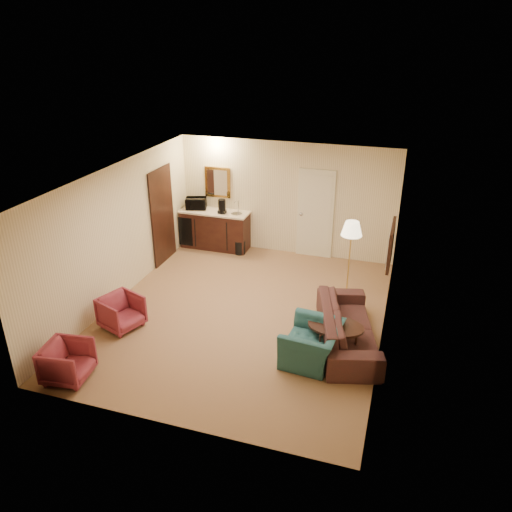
# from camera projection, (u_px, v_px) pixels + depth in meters

# --- Properties ---
(ground) EXTENTS (6.00, 6.00, 0.00)m
(ground) POSITION_uv_depth(u_px,v_px,m) (244.00, 314.00, 9.27)
(ground) COLOR olive
(ground) RESTS_ON ground
(room_walls) EXTENTS (5.02, 6.01, 2.61)m
(room_walls) POSITION_uv_depth(u_px,v_px,m) (251.00, 213.00, 9.25)
(room_walls) COLOR beige
(room_walls) RESTS_ON ground
(wetbar_cabinet) EXTENTS (1.64, 0.58, 0.92)m
(wetbar_cabinet) POSITION_uv_depth(u_px,v_px,m) (215.00, 229.00, 11.89)
(wetbar_cabinet) COLOR #32180F
(wetbar_cabinet) RESTS_ON ground
(sofa) EXTENTS (1.20, 2.30, 0.86)m
(sofa) POSITION_uv_depth(u_px,v_px,m) (348.00, 321.00, 8.24)
(sofa) COLOR black
(sofa) RESTS_ON ground
(teal_armchair) EXTENTS (0.71, 1.02, 0.84)m
(teal_armchair) POSITION_uv_depth(u_px,v_px,m) (312.00, 338.00, 7.80)
(teal_armchair) COLOR #215454
(teal_armchair) RESTS_ON ground
(rose_chair_near) EXTENTS (0.78, 0.81, 0.66)m
(rose_chair_near) POSITION_uv_depth(u_px,v_px,m) (121.00, 311.00, 8.73)
(rose_chair_near) COLOR maroon
(rose_chair_near) RESTS_ON ground
(rose_chair_far) EXTENTS (0.68, 0.71, 0.66)m
(rose_chair_far) POSITION_uv_depth(u_px,v_px,m) (67.00, 360.00, 7.42)
(rose_chair_far) COLOR maroon
(rose_chair_far) RESTS_ON ground
(coffee_table) EXTENTS (1.07, 0.92, 0.52)m
(coffee_table) POSITION_uv_depth(u_px,v_px,m) (335.00, 339.00, 8.06)
(coffee_table) COLOR black
(coffee_table) RESTS_ON ground
(floor_lamp) EXTENTS (0.41, 0.41, 1.52)m
(floor_lamp) POSITION_uv_depth(u_px,v_px,m) (349.00, 258.00, 9.70)
(floor_lamp) COLOR gold
(floor_lamp) RESTS_ON ground
(waste_bin) EXTENTS (0.28, 0.28, 0.32)m
(waste_bin) POSITION_uv_depth(u_px,v_px,m) (240.00, 247.00, 11.67)
(waste_bin) COLOR black
(waste_bin) RESTS_ON ground
(microwave) EXTENTS (0.54, 0.39, 0.32)m
(microwave) POSITION_uv_depth(u_px,v_px,m) (196.00, 202.00, 11.79)
(microwave) COLOR black
(microwave) RESTS_ON wetbar_cabinet
(coffee_maker) EXTENTS (0.22, 0.22, 0.33)m
(coffee_maker) POSITION_uv_depth(u_px,v_px,m) (222.00, 206.00, 11.51)
(coffee_maker) COLOR black
(coffee_maker) RESTS_ON wetbar_cabinet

